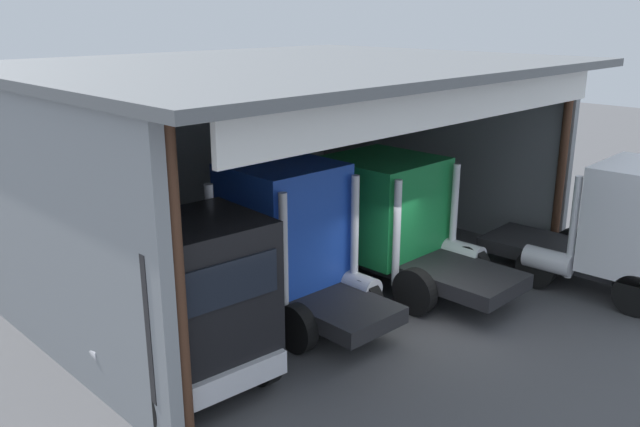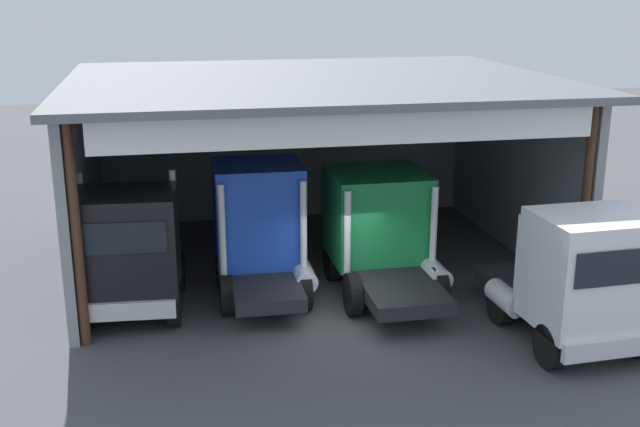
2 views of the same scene
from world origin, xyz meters
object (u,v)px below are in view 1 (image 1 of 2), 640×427
at_px(tool_cart, 297,203).
at_px(truck_black_center_right_bay, 181,303).
at_px(truck_blue_center_bay, 290,239).
at_px(truck_white_left_bay, 624,228).
at_px(oil_drum, 291,201).
at_px(truck_green_yard_outside, 391,217).

bearing_deg(tool_cart, truck_black_center_right_bay, -143.86).
height_order(truck_black_center_right_bay, truck_blue_center_bay, truck_black_center_right_bay).
relative_size(truck_white_left_bay, oil_drum, 5.51).
xyz_separation_m(truck_blue_center_bay, truck_white_left_bay, (6.73, -4.78, -0.16)).
height_order(truck_blue_center_bay, oil_drum, truck_blue_center_bay).
height_order(oil_drum, tool_cart, tool_cart).
height_order(truck_green_yard_outside, truck_white_left_bay, truck_white_left_bay).
relative_size(truck_green_yard_outside, truck_white_left_bay, 1.04).
bearing_deg(truck_white_left_bay, truck_black_center_right_bay, -23.35).
bearing_deg(truck_black_center_right_bay, tool_cart, -139.80).
distance_m(truck_white_left_bay, tool_cart, 10.49).
xyz_separation_m(truck_green_yard_outside, oil_drum, (2.20, 6.26, -1.27)).
height_order(truck_blue_center_bay, truck_green_yard_outside, truck_blue_center_bay).
distance_m(truck_green_yard_outside, tool_cart, 6.29).
xyz_separation_m(truck_green_yard_outside, tool_cart, (2.07, 5.81, -1.23)).
relative_size(truck_black_center_right_bay, tool_cart, 4.92).
relative_size(truck_black_center_right_bay, truck_blue_center_bay, 1.15).
xyz_separation_m(truck_black_center_right_bay, truck_green_yard_outside, (6.74, 0.63, -0.00)).
distance_m(truck_green_yard_outside, truck_white_left_bay, 5.69).
distance_m(truck_blue_center_bay, tool_cart, 7.81).
bearing_deg(truck_green_yard_outside, truck_white_left_bay, -52.37).
bearing_deg(truck_black_center_right_bay, oil_drum, -138.32).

